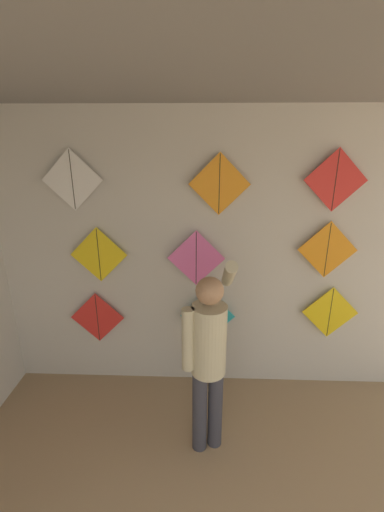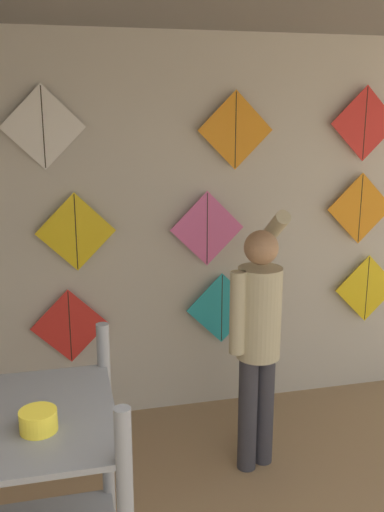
# 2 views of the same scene
# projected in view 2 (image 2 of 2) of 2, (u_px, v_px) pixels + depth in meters

# --- Properties ---
(back_panel) EXTENTS (4.82, 0.06, 2.80)m
(back_panel) POSITION_uv_depth(u_px,v_px,m) (214.00, 230.00, 4.26)
(back_panel) COLOR beige
(back_panel) RESTS_ON ground
(shopkeeper) EXTENTS (0.41, 0.64, 1.69)m
(shopkeeper) POSITION_uv_depth(u_px,v_px,m) (258.00, 329.00, 3.55)
(shopkeeper) COLOR #383842
(shopkeeper) RESTS_ON ground
(kite_0) EXTENTS (0.55, 0.01, 0.55)m
(kite_0) POSITION_uv_depth(u_px,v_px,m) (70.00, 326.00, 4.09)
(kite_0) COLOR red
(kite_1) EXTENTS (0.55, 0.01, 0.55)m
(kite_1) POSITION_uv_depth(u_px,v_px,m) (222.00, 308.00, 4.34)
(kite_1) COLOR #28B2C6
(kite_2) EXTENTS (0.55, 0.01, 0.55)m
(kite_2) POSITION_uv_depth(u_px,v_px,m) (367.00, 288.00, 4.60)
(kite_2) COLOR yellow
(kite_3) EXTENTS (0.55, 0.01, 0.55)m
(kite_3) POSITION_uv_depth(u_px,v_px,m) (76.00, 232.00, 3.94)
(kite_3) COLOR yellow
(kite_4) EXTENTS (0.55, 0.01, 0.55)m
(kite_4) POSITION_uv_depth(u_px,v_px,m) (207.00, 229.00, 4.15)
(kite_4) COLOR pink
(kite_5) EXTENTS (0.55, 0.01, 0.55)m
(kite_5) POSITION_uv_depth(u_px,v_px,m) (360.00, 209.00, 4.41)
(kite_5) COLOR orange
(kite_6) EXTENTS (0.55, 0.01, 0.55)m
(kite_6) POSITION_uv_depth(u_px,v_px,m) (43.00, 127.00, 3.72)
(kite_6) COLOR white
(kite_7) EXTENTS (0.55, 0.01, 0.55)m
(kite_7) POSITION_uv_depth(u_px,v_px,m) (236.00, 130.00, 4.02)
(kite_7) COLOR orange
(kite_8) EXTENTS (0.55, 0.01, 0.55)m
(kite_8) POSITION_uv_depth(u_px,v_px,m) (365.00, 124.00, 4.24)
(kite_8) COLOR red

